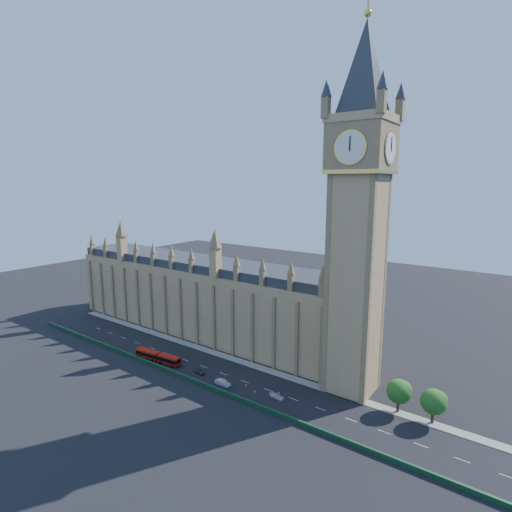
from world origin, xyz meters
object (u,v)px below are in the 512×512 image
Objects in this scene: car_grey at (199,371)px; car_white at (277,397)px; red_bus at (158,357)px.

car_white is (26.44, 1.58, -0.06)m from car_grey.
car_grey is at bearing 0.08° from red_bus.
car_grey is 26.48m from car_white.
car_white is at bearing -1.64° from red_bus.
red_bus is 4.03× the size of car_white.
car_grey is (16.38, 1.78, -0.84)m from red_bus.
car_grey is at bearing 96.50° from car_white.
red_bus reaches higher than car_white.
red_bus is 42.96m from car_white.
car_white is at bearing -80.00° from car_grey.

